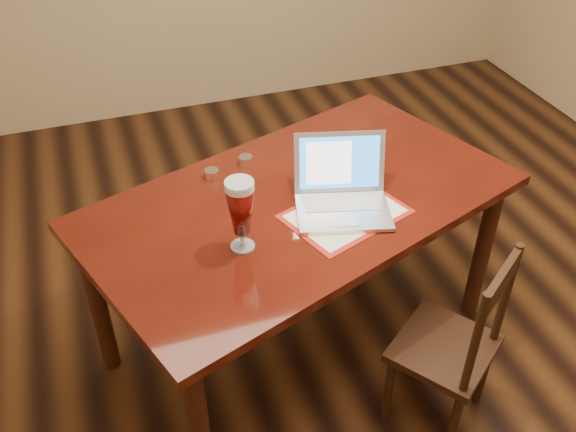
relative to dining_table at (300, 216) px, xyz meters
name	(u,v)px	position (x,y,z in m)	size (l,w,h in m)	color
ground	(377,319)	(0.40, -0.02, -0.72)	(5.00, 5.00, 0.00)	black
dining_table	(300,216)	(0.00, 0.00, 0.00)	(1.95, 1.49, 1.10)	#451109
dining_chair	(452,346)	(0.42, -0.59, -0.31)	(0.51, 0.50, 0.88)	black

